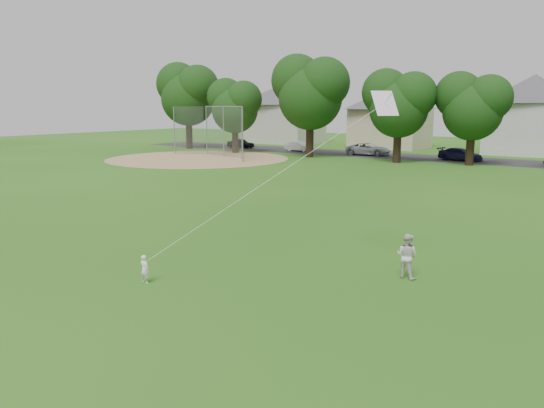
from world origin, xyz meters
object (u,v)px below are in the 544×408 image
Objects in this scene: older_boy at (407,256)px; toddler at (144,269)px; baseball_backstop at (219,132)px; kite at (269,180)px.

toddler is at bearing 45.36° from older_boy.
toddler is 0.08× the size of baseball_backstop.
older_boy is at bearing -144.86° from toddler.
kite is 38.96m from baseball_backstop.
kite is 0.79× the size of baseball_backstop.
older_boy reaches higher than toddler.
baseball_backstop is (-26.67, 28.39, -0.40)m from kite.
baseball_backstop is at bearing -56.18° from toddler.
toddler is 4.57m from kite.
kite is at bearing -46.79° from baseball_backstop.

